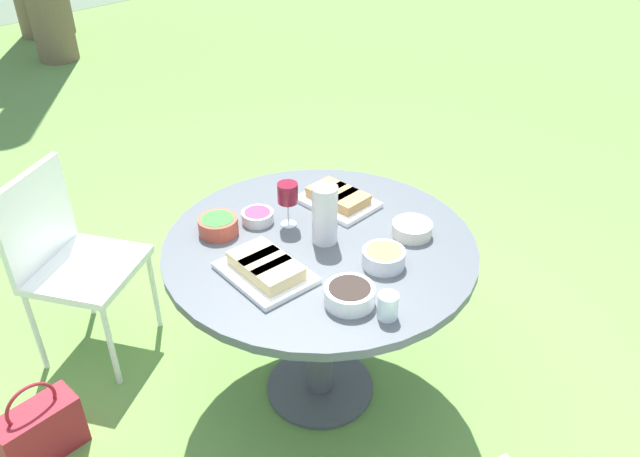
{
  "coord_description": "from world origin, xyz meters",
  "views": [
    {
      "loc": [
        -1.41,
        -1.3,
        2.08
      ],
      "look_at": [
        0.0,
        0.0,
        0.84
      ],
      "focal_mm": 35.0,
      "sensor_mm": 36.0,
      "label": 1
    }
  ],
  "objects": [
    {
      "name": "bowl_salad",
      "position": [
        -0.21,
        0.33,
        0.81
      ],
      "size": [
        0.15,
        0.15,
        0.07
      ],
      "color": "#B74733",
      "rests_on": "dining_table"
    },
    {
      "name": "cup_water_near",
      "position": [
        -0.17,
        -0.44,
        0.82
      ],
      "size": [
        0.07,
        0.07,
        0.09
      ],
      "color": "silver",
      "rests_on": "dining_table"
    },
    {
      "name": "dining_table",
      "position": [
        0.0,
        0.0,
        0.66
      ],
      "size": [
        1.17,
        1.17,
        0.78
      ],
      "color": "#4C4C51",
      "rests_on": "ground_plane"
    },
    {
      "name": "bowl_olives",
      "position": [
        -0.19,
        -0.31,
        0.81
      ],
      "size": [
        0.17,
        0.17,
        0.06
      ],
      "color": "white",
      "rests_on": "dining_table"
    },
    {
      "name": "bowl_dip_red",
      "position": [
        -0.06,
        0.28,
        0.8
      ],
      "size": [
        0.12,
        0.12,
        0.04
      ],
      "color": "silver",
      "rests_on": "dining_table"
    },
    {
      "name": "ground_plane",
      "position": [
        0.0,
        0.0,
        0.0
      ],
      "size": [
        40.0,
        40.0,
        0.0
      ],
      "primitive_type": "plane",
      "color": "#668E42"
    },
    {
      "name": "handbag",
      "position": [
        -0.97,
        0.56,
        0.13
      ],
      "size": [
        0.3,
        0.14,
        0.37
      ],
      "color": "maroon",
      "rests_on": "ground_plane"
    },
    {
      "name": "platter_bread_main",
      "position": [
        -0.28,
        -0.0,
        0.81
      ],
      "size": [
        0.27,
        0.35,
        0.07
      ],
      "color": "white",
      "rests_on": "dining_table"
    },
    {
      "name": "chair_near_left",
      "position": [
        -0.53,
        1.0,
        0.52
      ],
      "size": [
        0.59,
        0.58,
        0.89
      ],
      "color": "white",
      "rests_on": "ground_plane"
    },
    {
      "name": "bowl_fries",
      "position": [
        0.04,
        -0.26,
        0.81
      ],
      "size": [
        0.15,
        0.15,
        0.06
      ],
      "color": "silver",
      "rests_on": "dining_table"
    },
    {
      "name": "water_pitcher",
      "position": [
        0.02,
        -0.01,
        0.89
      ],
      "size": [
        0.1,
        0.1,
        0.23
      ],
      "color": "silver",
      "rests_on": "dining_table"
    },
    {
      "name": "wine_glass",
      "position": [
        0.01,
        0.17,
        0.91
      ],
      "size": [
        0.08,
        0.08,
        0.18
      ],
      "color": "silver",
      "rests_on": "dining_table"
    },
    {
      "name": "bowl_dip_cream",
      "position": [
        0.27,
        -0.22,
        0.81
      ],
      "size": [
        0.15,
        0.15,
        0.05
      ],
      "color": "beige",
      "rests_on": "dining_table"
    },
    {
      "name": "platter_charcuterie",
      "position": [
        0.25,
        0.13,
        0.8
      ],
      "size": [
        0.23,
        0.3,
        0.06
      ],
      "color": "white",
      "rests_on": "dining_table"
    }
  ]
}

